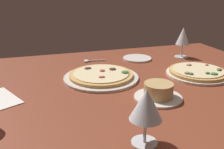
{
  "coord_description": "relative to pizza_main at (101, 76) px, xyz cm",
  "views": [
    {
      "loc": [
        33.0,
        89.57,
        42.34
      ],
      "look_at": [
        3.43,
        -4.52,
        7.0
      ],
      "focal_mm": 41.03,
      "sensor_mm": 36.0,
      "label": 1
    }
  ],
  "objects": [
    {
      "name": "dining_table",
      "position": [
        -6.82,
        9.06,
        -3.18
      ],
      "size": [
        150.0,
        110.0,
        4.0
      ],
      "primitive_type": "cube",
      "color": "brown",
      "rests_on": "ground"
    },
    {
      "name": "spoon",
      "position": [
        -0.62,
        -26.19,
        -0.72
      ],
      "size": [
        11.17,
        4.37,
        1.0
      ],
      "color": "silver",
      "rests_on": "dining_table"
    },
    {
      "name": "side_plate",
      "position": [
        -26.03,
        -22.61,
        -0.73
      ],
      "size": [
        15.06,
        15.06,
        0.9
      ],
      "primitive_type": "cylinder",
      "color": "silver",
      "rests_on": "dining_table"
    },
    {
      "name": "ramekin_on_saucer",
      "position": [
        -13.81,
        25.34,
        1.22
      ],
      "size": [
        16.85,
        16.85,
        5.75
      ],
      "color": "silver",
      "rests_on": "dining_table"
    },
    {
      "name": "wine_glass_far",
      "position": [
        -50.63,
        -19.13,
        9.96
      ],
      "size": [
        7.32,
        7.32,
        16.46
      ],
      "color": "silver",
      "rests_on": "dining_table"
    },
    {
      "name": "pizza_side",
      "position": [
        -41.71,
        8.51,
        0.05
      ],
      "size": [
        27.13,
        27.13,
        3.4
      ],
      "color": "silver",
      "rests_on": "dining_table"
    },
    {
      "name": "pizza_main",
      "position": [
        0.0,
        0.0,
        0.0
      ],
      "size": [
        31.74,
        31.74,
        3.31
      ],
      "color": "silver",
      "rests_on": "dining_table"
    },
    {
      "name": "wine_glass_near",
      "position": [
        1.77,
        48.34,
        9.29
      ],
      "size": [
        8.21,
        8.21,
        14.89
      ],
      "color": "silver",
      "rests_on": "dining_table"
    }
  ]
}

